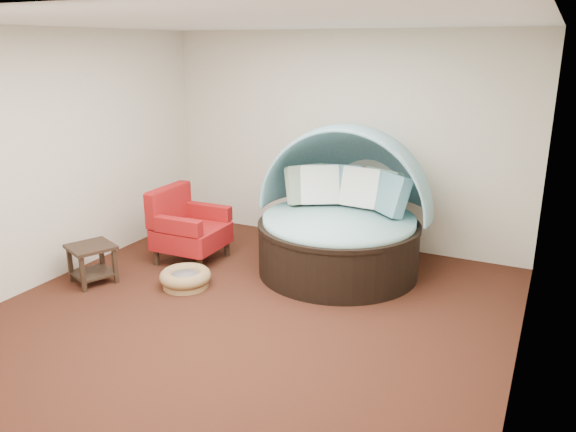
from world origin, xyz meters
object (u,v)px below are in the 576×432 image
at_px(canopy_daybed, 342,204).
at_px(pet_basket, 185,278).
at_px(side_table, 92,258).
at_px(red_armchair, 187,227).

xyz_separation_m(canopy_daybed, pet_basket, (-1.37, -1.27, -0.70)).
distance_m(pet_basket, side_table, 1.10).
relative_size(red_armchair, side_table, 1.51).
distance_m(red_armchair, side_table, 1.21).
bearing_deg(side_table, canopy_daybed, 34.30).
relative_size(canopy_daybed, side_table, 3.47).
bearing_deg(red_armchair, canopy_daybed, 15.97).
bearing_deg(side_table, red_armchair, 62.51).
xyz_separation_m(red_armchair, side_table, (-0.55, -1.06, -0.14)).
bearing_deg(pet_basket, red_armchair, 123.51).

